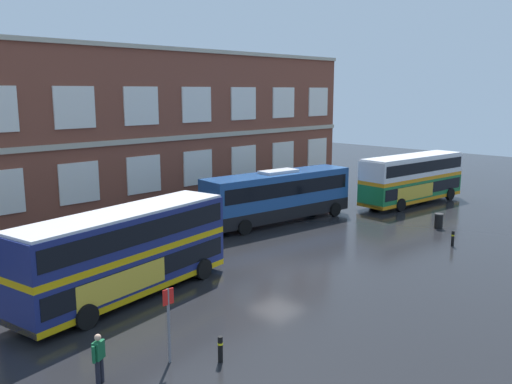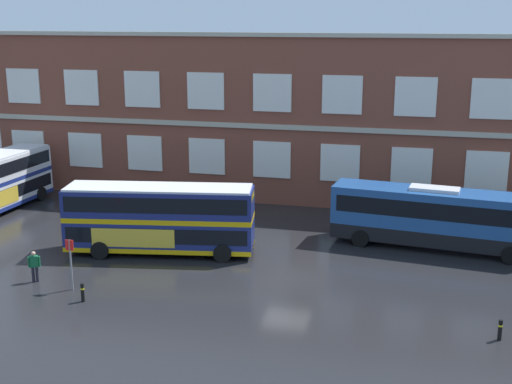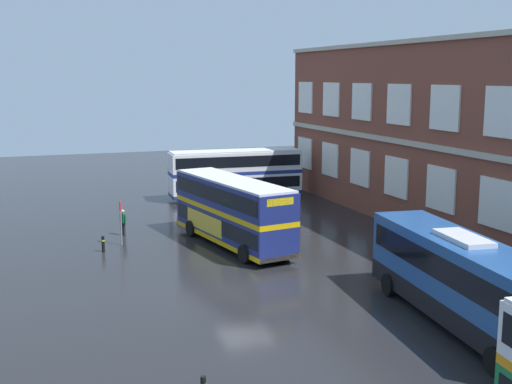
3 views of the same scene
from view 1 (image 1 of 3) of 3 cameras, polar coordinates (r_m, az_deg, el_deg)
name	(u,v)px [view 1 (image 1 of 3)]	position (r m, az deg, el deg)	size (l,w,h in m)	color
ground_plane	(251,259)	(30.88, -0.55, -7.03)	(120.00, 120.00, 0.00)	black
brick_terminal_building	(82,136)	(41.70, -17.84, 5.64)	(50.11, 8.19, 12.52)	brown
double_decker_middle	(126,252)	(25.44, -13.52, -6.15)	(11.28, 4.39, 4.07)	navy
double_decker_far	(412,178)	(47.19, 16.14, 1.40)	(11.20, 3.71, 4.07)	#197038
touring_coach	(278,196)	(38.90, 2.38, -0.44)	(12.22, 3.98, 3.80)	navy
waiting_passenger	(99,356)	(18.92, -16.22, -16.29)	(0.61, 0.39, 1.70)	black
bus_stand_flag	(169,318)	(19.40, -9.19, -12.98)	(0.44, 0.10, 2.70)	slate
station_litter_bin	(439,221)	(39.48, 18.68, -2.89)	(0.60, 0.60, 1.03)	black
safety_bollard_west	(453,238)	(35.27, 20.01, -4.60)	(0.19, 0.19, 0.95)	black
safety_bollard_east	(220,349)	(19.71, -3.78, -16.14)	(0.19, 0.19, 0.95)	black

